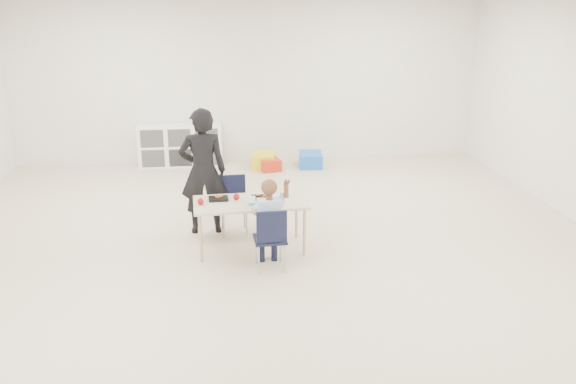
{
  "coord_description": "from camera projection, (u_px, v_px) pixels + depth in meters",
  "views": [
    {
      "loc": [
        -0.6,
        -5.97,
        2.84
      ],
      "look_at": [
        0.13,
        0.02,
        0.85
      ],
      "focal_mm": 38.0,
      "sensor_mm": 36.0,
      "label": 1
    }
  ],
  "objects": [
    {
      "name": "room",
      "position": [
        275.0,
        141.0,
        6.15
      ],
      "size": [
        9.0,
        9.02,
        2.8
      ],
      "color": "beige",
      "rests_on": "ground"
    },
    {
      "name": "table",
      "position": [
        251.0,
        225.0,
        6.97
      ],
      "size": [
        1.3,
        0.69,
        0.58
      ],
      "rotation": [
        0.0,
        0.0,
        0.04
      ],
      "color": "beige",
      "rests_on": "ground"
    },
    {
      "name": "chair_near",
      "position": [
        270.0,
        238.0,
        6.47
      ],
      "size": [
        0.35,
        0.33,
        0.7
      ],
      "primitive_type": null,
      "rotation": [
        0.0,
        0.0,
        0.04
      ],
      "color": "black",
      "rests_on": "ground"
    },
    {
      "name": "chair_far",
      "position": [
        234.0,
        206.0,
        7.44
      ],
      "size": [
        0.35,
        0.33,
        0.7
      ],
      "primitive_type": null,
      "rotation": [
        0.0,
        0.0,
        0.04
      ],
      "color": "black",
      "rests_on": "ground"
    },
    {
      "name": "child",
      "position": [
        270.0,
        220.0,
        6.41
      ],
      "size": [
        0.49,
        0.49,
        1.1
      ],
      "primitive_type": null,
      "rotation": [
        0.0,
        0.0,
        0.04
      ],
      "color": "#BCDEFF",
      "rests_on": "chair_near"
    },
    {
      "name": "lunch_tray_near",
      "position": [
        262.0,
        197.0,
        6.97
      ],
      "size": [
        0.23,
        0.17,
        0.03
      ],
      "primitive_type": "cube",
      "rotation": [
        0.0,
        0.0,
        0.04
      ],
      "color": "black",
      "rests_on": "table"
    },
    {
      "name": "lunch_tray_far",
      "position": [
        218.0,
        199.0,
        6.92
      ],
      "size": [
        0.23,
        0.17,
        0.03
      ],
      "primitive_type": "cube",
      "rotation": [
        0.0,
        0.0,
        0.04
      ],
      "color": "black",
      "rests_on": "table"
    },
    {
      "name": "milk_carton",
      "position": [
        252.0,
        201.0,
        6.73
      ],
      "size": [
        0.07,
        0.07,
        0.1
      ],
      "primitive_type": "cube",
      "rotation": [
        0.0,
        0.0,
        0.04
      ],
      "color": "white",
      "rests_on": "table"
    },
    {
      "name": "bread_roll",
      "position": [
        276.0,
        200.0,
        6.82
      ],
      "size": [
        0.09,
        0.09,
        0.07
      ],
      "primitive_type": "ellipsoid",
      "color": "#B5834A",
      "rests_on": "table"
    },
    {
      "name": "apple_near",
      "position": [
        236.0,
        197.0,
        6.92
      ],
      "size": [
        0.07,
        0.07,
        0.07
      ],
      "primitive_type": "sphere",
      "color": "#990E0D",
      "rests_on": "table"
    },
    {
      "name": "apple_far",
      "position": [
        201.0,
        201.0,
        6.77
      ],
      "size": [
        0.07,
        0.07,
        0.07
      ],
      "primitive_type": "sphere",
      "color": "#990E0D",
      "rests_on": "table"
    },
    {
      "name": "cubby_shelf",
      "position": [
        180.0,
        145.0,
        10.38
      ],
      "size": [
        1.4,
        0.4,
        0.7
      ],
      "primitive_type": "cube",
      "color": "white",
      "rests_on": "ground"
    },
    {
      "name": "adult",
      "position": [
        203.0,
        171.0,
        7.34
      ],
      "size": [
        0.58,
        0.4,
        1.55
      ],
      "primitive_type": "imported",
      "rotation": [
        0.0,
        0.0,
        3.19
      ],
      "color": "black",
      "rests_on": "ground"
    },
    {
      "name": "bin_red",
      "position": [
        269.0,
        164.0,
        10.17
      ],
      "size": [
        0.39,
        0.46,
        0.2
      ],
      "primitive_type": "cube",
      "rotation": [
        0.0,
        0.0,
        0.23
      ],
      "color": "red",
      "rests_on": "ground"
    },
    {
      "name": "bin_yellow",
      "position": [
        264.0,
        160.0,
        10.33
      ],
      "size": [
        0.44,
        0.53,
        0.24
      ],
      "primitive_type": "cube",
      "rotation": [
        0.0,
        0.0,
        -0.13
      ],
      "color": "yellow",
      "rests_on": "ground"
    },
    {
      "name": "bin_blue",
      "position": [
        311.0,
        160.0,
        10.35
      ],
      "size": [
        0.42,
        0.52,
        0.24
      ],
      "primitive_type": "cube",
      "rotation": [
        0.0,
        0.0,
        -0.09
      ],
      "color": "blue",
      "rests_on": "ground"
    }
  ]
}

